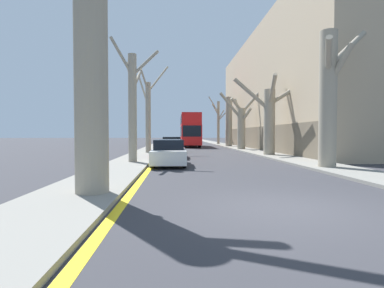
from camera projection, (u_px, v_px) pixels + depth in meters
ground_plane at (285, 209)px, 6.67m from camera, size 300.00×300.00×0.00m
sidewalk_left at (161, 143)px, 56.29m from camera, size 2.42×120.00×0.12m
sidewalk_right at (215, 143)px, 56.85m from camera, size 2.42×120.00×0.12m
building_facade_right at (294, 92)px, 34.69m from camera, size 10.08×35.80×13.28m
kerb_line_stripe at (169, 143)px, 56.37m from camera, size 0.24×120.00×0.01m
street_tree_left_0 at (94, 61)px, 7.95m from camera, size 3.27×2.30×8.92m
street_tree_left_1 at (133, 103)px, 17.01m from camera, size 2.71×2.39×7.07m
street_tree_left_2 at (148, 113)px, 25.70m from camera, size 2.79×3.05×7.96m
street_tree_right_0 at (330, 93)px, 14.35m from camera, size 3.80×3.45×7.15m
street_tree_right_1 at (269, 116)px, 23.15m from camera, size 5.42×3.71×6.66m
street_tree_right_2 at (241, 123)px, 32.34m from camera, size 4.64×2.86×6.61m
street_tree_right_3 at (229, 120)px, 40.49m from camera, size 0.87×2.36×7.01m
street_tree_right_4 at (218, 121)px, 49.56m from camera, size 3.30×3.20×7.95m
double_decker_bus at (190, 129)px, 41.43m from camera, size 2.54×10.28×4.41m
parked_car_0 at (169, 153)px, 16.19m from camera, size 1.79×4.23×1.39m
parked_car_1 at (171, 149)px, 21.72m from camera, size 1.89×4.36×1.33m
parked_car_2 at (172, 145)px, 28.36m from camera, size 1.87×4.37×1.45m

